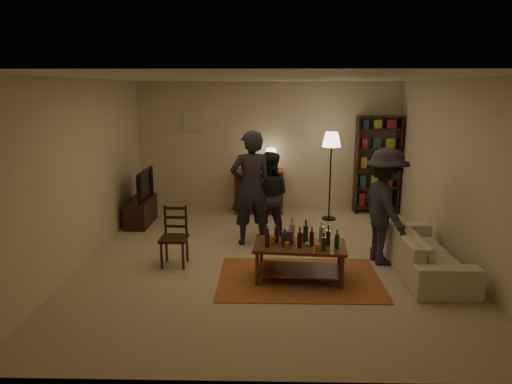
{
  "coord_description": "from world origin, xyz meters",
  "views": [
    {
      "loc": [
        -0.05,
        -6.59,
        2.55
      ],
      "look_at": [
        -0.2,
        0.1,
        1.03
      ],
      "focal_mm": 32.0,
      "sensor_mm": 36.0,
      "label": 1
    }
  ],
  "objects_px": {
    "coffee_table": "(300,249)",
    "dresser": "(259,190)",
    "dining_chair": "(175,234)",
    "person_by_sofa": "(385,207)",
    "person_left": "(251,188)",
    "tv_stand": "(141,205)",
    "sofa": "(424,250)",
    "floor_lamp": "(331,146)",
    "person_right": "(269,196)",
    "bookshelf": "(377,164)"
  },
  "relations": [
    {
      "from": "bookshelf",
      "to": "sofa",
      "type": "relative_size",
      "value": 0.97
    },
    {
      "from": "bookshelf",
      "to": "person_by_sofa",
      "type": "relative_size",
      "value": 1.17
    },
    {
      "from": "person_right",
      "to": "tv_stand",
      "type": "bearing_deg",
      "value": -8.13
    },
    {
      "from": "tv_stand",
      "to": "floor_lamp",
      "type": "height_order",
      "value": "floor_lamp"
    },
    {
      "from": "tv_stand",
      "to": "person_right",
      "type": "bearing_deg",
      "value": -17.92
    },
    {
      "from": "dresser",
      "to": "floor_lamp",
      "type": "relative_size",
      "value": 0.78
    },
    {
      "from": "bookshelf",
      "to": "person_by_sofa",
      "type": "height_order",
      "value": "bookshelf"
    },
    {
      "from": "dresser",
      "to": "person_right",
      "type": "xyz_separation_m",
      "value": [
        0.19,
        -1.7,
        0.29
      ]
    },
    {
      "from": "bookshelf",
      "to": "person_left",
      "type": "height_order",
      "value": "bookshelf"
    },
    {
      "from": "person_right",
      "to": "sofa",
      "type": "bearing_deg",
      "value": 157.18
    },
    {
      "from": "sofa",
      "to": "person_left",
      "type": "distance_m",
      "value": 2.82
    },
    {
      "from": "dresser",
      "to": "floor_lamp",
      "type": "height_order",
      "value": "floor_lamp"
    },
    {
      "from": "dresser",
      "to": "person_left",
      "type": "height_order",
      "value": "person_left"
    },
    {
      "from": "bookshelf",
      "to": "sofa",
      "type": "distance_m",
      "value": 3.26
    },
    {
      "from": "person_left",
      "to": "dresser",
      "type": "bearing_deg",
      "value": -107.72
    },
    {
      "from": "floor_lamp",
      "to": "person_by_sofa",
      "type": "bearing_deg",
      "value": -77.96
    },
    {
      "from": "floor_lamp",
      "to": "person_right",
      "type": "xyz_separation_m",
      "value": [
        -1.21,
        -1.2,
        -0.71
      ]
    },
    {
      "from": "dining_chair",
      "to": "dresser",
      "type": "relative_size",
      "value": 0.66
    },
    {
      "from": "bookshelf",
      "to": "person_right",
      "type": "distance_m",
      "value": 2.88
    },
    {
      "from": "coffee_table",
      "to": "person_right",
      "type": "distance_m",
      "value": 1.83
    },
    {
      "from": "coffee_table",
      "to": "dining_chair",
      "type": "relative_size",
      "value": 1.43
    },
    {
      "from": "coffee_table",
      "to": "dresser",
      "type": "height_order",
      "value": "dresser"
    },
    {
      "from": "coffee_table",
      "to": "sofa",
      "type": "xyz_separation_m",
      "value": [
        1.79,
        0.35,
        -0.13
      ]
    },
    {
      "from": "dining_chair",
      "to": "person_right",
      "type": "distance_m",
      "value": 1.88
    },
    {
      "from": "dresser",
      "to": "sofa",
      "type": "bearing_deg",
      "value": -52.46
    },
    {
      "from": "dining_chair",
      "to": "sofa",
      "type": "bearing_deg",
      "value": -1.75
    },
    {
      "from": "person_left",
      "to": "person_by_sofa",
      "type": "distance_m",
      "value": 2.16
    },
    {
      "from": "tv_stand",
      "to": "floor_lamp",
      "type": "distance_m",
      "value": 3.84
    },
    {
      "from": "person_left",
      "to": "sofa",
      "type": "bearing_deg",
      "value": 140.8
    },
    {
      "from": "floor_lamp",
      "to": "person_right",
      "type": "relative_size",
      "value": 1.14
    },
    {
      "from": "dresser",
      "to": "person_right",
      "type": "distance_m",
      "value": 1.74
    },
    {
      "from": "coffee_table",
      "to": "bookshelf",
      "type": "bearing_deg",
      "value": 62.5
    },
    {
      "from": "person_left",
      "to": "dining_chair",
      "type": "bearing_deg",
      "value": 26.77
    },
    {
      "from": "tv_stand",
      "to": "person_left",
      "type": "relative_size",
      "value": 0.56
    },
    {
      "from": "sofa",
      "to": "person_by_sofa",
      "type": "xyz_separation_m",
      "value": [
        -0.5,
        0.31,
        0.56
      ]
    },
    {
      "from": "coffee_table",
      "to": "person_by_sofa",
      "type": "relative_size",
      "value": 0.74
    },
    {
      "from": "dining_chair",
      "to": "person_by_sofa",
      "type": "height_order",
      "value": "person_by_sofa"
    },
    {
      "from": "dining_chair",
      "to": "person_by_sofa",
      "type": "relative_size",
      "value": 0.52
    },
    {
      "from": "person_left",
      "to": "tv_stand",
      "type": "bearing_deg",
      "value": -41.05
    },
    {
      "from": "dining_chair",
      "to": "sofa",
      "type": "xyz_separation_m",
      "value": [
        3.59,
        -0.17,
        -0.16
      ]
    },
    {
      "from": "person_by_sofa",
      "to": "person_left",
      "type": "bearing_deg",
      "value": 57.64
    },
    {
      "from": "dining_chair",
      "to": "bookshelf",
      "type": "height_order",
      "value": "bookshelf"
    },
    {
      "from": "coffee_table",
      "to": "person_by_sofa",
      "type": "bearing_deg",
      "value": 27.13
    },
    {
      "from": "person_right",
      "to": "dining_chair",
      "type": "bearing_deg",
      "value": 51.66
    },
    {
      "from": "dining_chair",
      "to": "floor_lamp",
      "type": "relative_size",
      "value": 0.51
    },
    {
      "from": "person_by_sofa",
      "to": "bookshelf",
      "type": "bearing_deg",
      "value": -20.76
    },
    {
      "from": "dining_chair",
      "to": "person_left",
      "type": "distance_m",
      "value": 1.54
    },
    {
      "from": "bookshelf",
      "to": "floor_lamp",
      "type": "relative_size",
      "value": 1.16
    },
    {
      "from": "floor_lamp",
      "to": "sofa",
      "type": "height_order",
      "value": "floor_lamp"
    },
    {
      "from": "dining_chair",
      "to": "bookshelf",
      "type": "relative_size",
      "value": 0.44
    }
  ]
}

